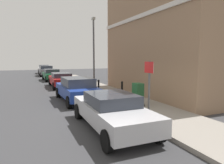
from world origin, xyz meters
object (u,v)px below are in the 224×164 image
at_px(car_grey, 46,71).
at_px(utility_cabinet, 138,95).
at_px(car_blue, 77,89).
at_px(bollard_near_cabinet, 122,89).
at_px(car_green, 52,74).
at_px(car_silver, 112,110).
at_px(street_sign, 149,81).
at_px(lamppost, 94,49).
at_px(car_red, 61,79).
at_px(bollard_far_kerb, 99,87).
at_px(car_white, 44,69).

relative_size(car_grey, utility_cabinet, 3.49).
bearing_deg(car_blue, bollard_near_cabinet, -111.24).
bearing_deg(car_green, car_silver, 178.45).
height_order(car_silver, car_grey, car_grey).
bearing_deg(street_sign, utility_cabinet, 70.37).
distance_m(utility_cabinet, lamppost, 7.83).
bearing_deg(street_sign, car_blue, 108.14).
bearing_deg(car_blue, car_green, -1.14).
height_order(car_silver, bollard_near_cabinet, car_silver).
height_order(car_red, car_grey, car_grey).
xyz_separation_m(car_green, utility_cabinet, (2.46, -15.41, -0.02)).
bearing_deg(street_sign, car_silver, -176.22).
bearing_deg(utility_cabinet, bollard_far_kerb, 105.11).
relative_size(car_white, utility_cabinet, 3.56).
bearing_deg(bollard_near_cabinet, car_blue, 160.04).
bearing_deg(utility_cabinet, car_blue, 129.33).
distance_m(car_blue, car_grey, 19.07).
distance_m(car_green, car_white, 11.97).
relative_size(car_green, car_grey, 1.02).
distance_m(car_red, car_green, 5.98).
bearing_deg(car_silver, car_green, 0.46).
bearing_deg(car_red, car_silver, -179.79).
distance_m(car_silver, street_sign, 1.92).
distance_m(car_grey, lamppost, 15.08).
height_order(car_green, utility_cabinet, car_green).
height_order(car_green, bollard_far_kerb, car_green).
relative_size(bollard_near_cabinet, street_sign, 0.45).
distance_m(car_grey, bollard_far_kerb, 18.68).
xyz_separation_m(bollard_near_cabinet, street_sign, (-0.86, -4.17, 0.96)).
xyz_separation_m(car_silver, lamppost, (2.48, 9.61, 2.62)).
relative_size(car_blue, lamppost, 0.76).
xyz_separation_m(car_grey, bollard_near_cabinet, (2.55, -19.99, -0.07)).
xyz_separation_m(car_red, car_white, (-0.00, 17.95, 0.06)).
bearing_deg(car_blue, street_sign, -163.14).
distance_m(car_grey, street_sign, 24.23).
relative_size(bollard_far_kerb, lamppost, 0.18).
bearing_deg(car_white, bollard_near_cabinet, -172.82).
height_order(car_blue, car_grey, car_grey).
height_order(car_green, lamppost, lamppost).
bearing_deg(car_white, car_silver, -178.45).
relative_size(car_blue, car_green, 1.07).
distance_m(bollard_far_kerb, street_sign, 5.62).
relative_size(car_grey, car_white, 0.98).
relative_size(car_red, bollard_near_cabinet, 4.27).
xyz_separation_m(car_silver, car_white, (0.06, 29.62, 0.07)).
bearing_deg(utility_cabinet, car_red, 103.93).
bearing_deg(car_white, utility_cabinet, -173.44).
height_order(car_silver, car_white, car_white).
height_order(car_blue, car_green, car_blue).
xyz_separation_m(car_silver, car_red, (0.06, 11.67, 0.01)).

